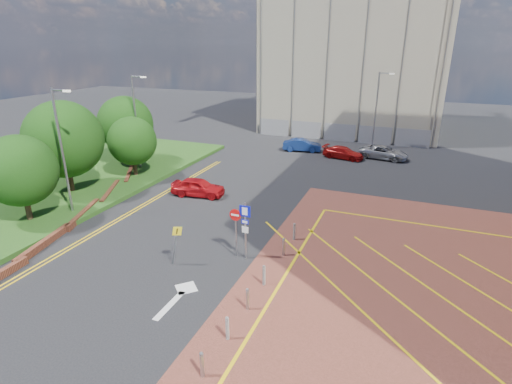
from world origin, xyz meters
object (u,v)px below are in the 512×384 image
Objects in this scene: lamp_left_far at (136,119)px; lamp_left_near at (62,147)px; tree_d at (125,124)px; car_blue_back at (302,145)px; warning_sign at (176,241)px; tree_a at (20,171)px; tree_c at (132,141)px; tree_b at (64,139)px; car_red_left at (198,187)px; sign_cluster at (242,225)px; car_silver_back at (384,152)px; lamp_back at (377,108)px; car_red_back at (343,153)px.

lamp_left_near is at bearing -78.69° from lamp_left_far.
car_blue_back is (13.74, 10.84, -3.21)m from tree_d.
lamp_left_near is at bearing 163.32° from warning_sign.
tree_a is 1.10× the size of tree_c.
lamp_left_far is 17.10m from car_blue_back.
tree_b is 1.69× the size of car_red_left.
tree_a is 0.80× the size of tree_b.
car_red_left is (5.96, 6.26, -3.98)m from lamp_left_near.
car_red_left is (9.04, 3.26, -3.55)m from tree_b.
lamp_left_far is (1.08, 7.00, 0.42)m from tree_b.
tree_d is 20.74m from sign_cluster.
lamp_left_far is at bearing 129.15° from car_silver_back.
tree_d is at bearing -143.91° from lamp_back.
lamp_back is at bearing 36.09° from tree_d.
car_red_back is at bearing 33.21° from lamp_left_far.
tree_c reaches higher than car_silver_back.
car_red_left is at bearing -118.11° from lamp_back.
tree_b is 16.46m from sign_cluster.
lamp_back is 5.65m from car_silver_back.
car_silver_back is at bearing -70.17° from lamp_back.
tree_b is at bearing 101.67° from car_red_left.
lamp_back is (20.58, 15.00, 0.49)m from tree_d.
lamp_left_far reaches higher than lamp_back.
tree_d reaches higher than car_silver_back.
warning_sign is at bearing 170.35° from car_silver_back.
car_red_left is at bearing 19.83° from tree_b.
lamp_left_far is 1.72× the size of car_silver_back.
tree_d reaches higher than warning_sign.
warning_sign is 0.56× the size of car_blue_back.
lamp_left_far reaches higher than tree_a.
lamp_left_far is 2.50× the size of sign_cluster.
sign_cluster reaches higher than car_red_back.
tree_c is at bearing 97.69° from lamp_left_near.
tree_c is at bearing 134.47° from car_silver_back.
car_silver_back is (21.02, 18.99, -3.59)m from tree_b.
lamp_left_far is 1.98× the size of car_red_back.
sign_cluster is 0.80× the size of car_blue_back.
tree_c is at bearing 140.15° from car_red_back.
tree_c is at bearing -45.00° from tree_d.
lamp_back is (16.50, 26.00, -0.30)m from lamp_left_near.
car_silver_back is at bearing 77.20° from sign_cluster.
lamp_left_far is 17.93m from warning_sign.
car_blue_back is at bearing 45.43° from lamp_left_far.
tree_d is 24.83m from car_silver_back.
warning_sign is (9.94, -2.98, -3.23)m from lamp_left_near.
tree_d is at bearing 124.66° from car_silver_back.
car_red_left is 0.99× the size of car_red_back.
lamp_back is 29.86m from warning_sign.
lamp_left_near is 28.67m from car_silver_back.
sign_cluster is at bearing -173.33° from car_red_back.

